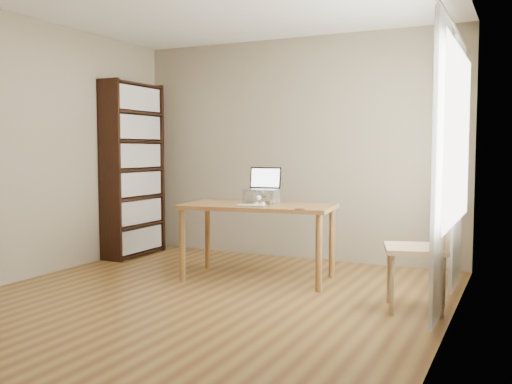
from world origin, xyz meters
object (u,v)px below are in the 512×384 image
bookshelf (133,170)px  cat (265,197)px  desk (258,213)px  laptop (264,184)px  chair (426,240)px  keyboard (251,206)px

bookshelf → cat: bearing=-11.9°
desk → cat: 0.20m
bookshelf → laptop: bookshelf is taller
laptop → bookshelf: bearing=162.0°
desk → laptop: bearing=83.2°
bookshelf → chair: 3.77m
laptop → cat: size_ratio=0.71×
desk → keyboard: keyboard is taller
bookshelf → desk: size_ratio=1.34×
laptop → chair: bearing=-26.4°
bookshelf → desk: bearing=-15.1°
desk → chair: 1.76m
chair → keyboard: bearing=155.7°
laptop → chair: size_ratio=0.33×
bookshelf → cat: bookshelf is taller
bookshelf → chair: bookshelf is taller
desk → keyboard: (0.03, -0.22, 0.10)m
desk → keyboard: 0.24m
laptop → keyboard: size_ratio=1.20×
cat → laptop: bearing=120.7°
cat → chair: (1.67, -0.57, -0.24)m
bookshelf → laptop: (1.92, -0.38, -0.11)m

